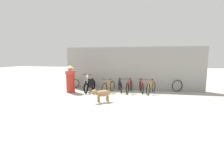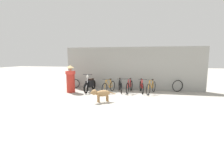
% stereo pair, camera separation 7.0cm
% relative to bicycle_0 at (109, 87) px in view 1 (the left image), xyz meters
% --- Properties ---
extents(ground_plane, '(60.00, 60.00, 0.00)m').
position_rel_bicycle_0_xyz_m(ground_plane, '(1.30, -2.20, -0.34)').
color(ground_plane, '#9E998E').
extents(shop_wall_back, '(8.94, 0.20, 2.75)m').
position_rel_bicycle_0_xyz_m(shop_wall_back, '(1.30, 1.28, 1.03)').
color(shop_wall_back, gray).
rests_on(shop_wall_back, ground).
extents(bicycle_0, '(0.56, 1.60, 0.83)m').
position_rel_bicycle_0_xyz_m(bicycle_0, '(0.00, 0.00, 0.00)').
color(bicycle_0, black).
rests_on(bicycle_0, ground).
extents(bicycle_1, '(0.57, 1.68, 0.85)m').
position_rel_bicycle_0_xyz_m(bicycle_1, '(0.66, 0.27, 0.01)').
color(bicycle_1, black).
rests_on(bicycle_1, ground).
extents(bicycle_2, '(0.46, 1.73, 0.87)m').
position_rel_bicycle_0_xyz_m(bicycle_2, '(1.23, 0.21, 0.01)').
color(bicycle_2, black).
rests_on(bicycle_2, ground).
extents(bicycle_3, '(0.46, 1.63, 0.85)m').
position_rel_bicycle_0_xyz_m(bicycle_3, '(1.94, 0.29, 0.01)').
color(bicycle_3, black).
rests_on(bicycle_3, ground).
extents(bicycle_4, '(0.62, 1.64, 0.84)m').
position_rel_bicycle_0_xyz_m(bicycle_4, '(2.51, 0.21, 0.01)').
color(bicycle_4, black).
rests_on(bicycle_4, ground).
extents(motorcycle, '(0.58, 1.94, 1.09)m').
position_rel_bicycle_0_xyz_m(motorcycle, '(-1.22, 0.09, 0.10)').
color(motorcycle, black).
rests_on(motorcycle, ground).
extents(stray_dog, '(1.06, 0.83, 0.63)m').
position_rel_bicycle_0_xyz_m(stray_dog, '(0.18, -2.40, 0.07)').
color(stray_dog, '#997247').
rests_on(stray_dog, ground).
extents(person_in_robes, '(0.69, 0.69, 1.63)m').
position_rel_bicycle_0_xyz_m(person_in_robes, '(-2.23, -0.47, 0.48)').
color(person_in_robes, '#B72D23').
rests_on(person_in_robes, ground).
extents(spare_tire_left, '(0.61, 0.17, 0.61)m').
position_rel_bicycle_0_xyz_m(spare_tire_left, '(-2.61, 1.04, -0.04)').
color(spare_tire_left, black).
rests_on(spare_tire_left, ground).
extents(spare_tire_right, '(0.68, 0.32, 0.72)m').
position_rel_bicycle_0_xyz_m(spare_tire_right, '(4.10, 1.03, 0.02)').
color(spare_tire_right, black).
rests_on(spare_tire_right, ground).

